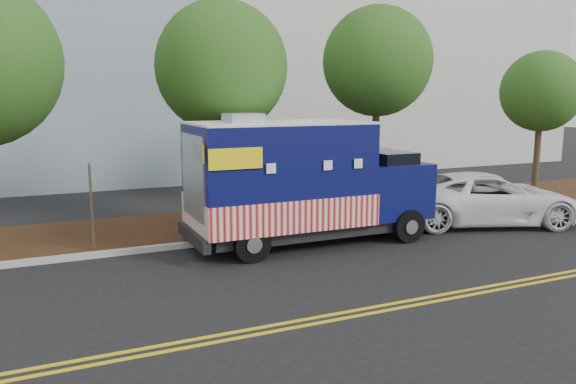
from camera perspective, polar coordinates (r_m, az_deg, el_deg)
name	(u,v)px	position (r m, az deg, el deg)	size (l,w,h in m)	color
ground	(276,252)	(14.99, -1.22, -6.09)	(120.00, 120.00, 0.00)	black
curb	(257,237)	(16.22, -3.17, -4.60)	(120.00, 0.18, 0.15)	#9E9E99
mulch_strip	(233,222)	(18.14, -5.58, -3.09)	(120.00, 4.00, 0.15)	#311E0D
centerline_near	(366,308)	(11.24, 7.95, -11.63)	(120.00, 0.10, 0.01)	gold
centerline_far	(373,313)	(11.05, 8.65, -12.05)	(120.00, 0.10, 0.01)	gold
tree_b	(222,67)	(17.81, -6.75, 12.47)	(4.08, 4.08, 7.01)	#38281C
tree_c	(377,62)	(20.47, 9.08, 12.93)	(3.86, 3.86, 7.22)	#38281C
tree_d	(542,92)	(25.62, 24.36, 9.27)	(3.29, 3.29, 5.92)	#38281C
sign_post	(92,210)	(15.26, -19.31, -1.72)	(0.06, 0.06, 2.40)	#473828
food_truck	(299,185)	(15.48, 1.14, 0.68)	(6.94, 2.69, 3.65)	black
white_car	(487,198)	(19.16, 19.55, -0.62)	(2.75, 5.96, 1.66)	white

